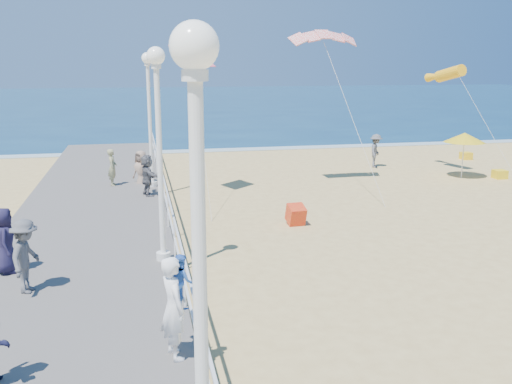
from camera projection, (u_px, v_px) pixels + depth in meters
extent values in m
plane|color=tan|center=(359.00, 260.00, 15.80)|extent=(160.00, 160.00, 0.00)
cube|color=#0D3150|center=(179.00, 102.00, 77.81)|extent=(160.00, 90.00, 0.05)
cube|color=silver|center=(234.00, 150.00, 35.35)|extent=(160.00, 1.20, 0.04)
cube|color=slate|center=(77.00, 273.00, 14.26)|extent=(5.00, 44.00, 0.40)
cube|color=white|center=(174.00, 220.00, 14.47)|extent=(0.05, 42.00, 0.06)
cube|color=white|center=(175.00, 238.00, 14.58)|extent=(0.05, 42.00, 0.04)
cylinder|color=white|center=(201.00, 328.00, 5.51)|extent=(0.14, 0.14, 4.70)
sphere|color=white|center=(194.00, 46.00, 4.92)|extent=(0.44, 0.44, 0.44)
cylinder|color=white|center=(163.00, 256.00, 14.62)|extent=(0.36, 0.36, 0.20)
cylinder|color=white|center=(160.00, 166.00, 14.10)|extent=(0.14, 0.14, 4.70)
sphere|color=white|center=(156.00, 56.00, 13.51)|extent=(0.44, 0.44, 0.44)
cylinder|color=white|center=(152.00, 184.00, 23.21)|extent=(0.36, 0.36, 0.20)
cylinder|color=white|center=(150.00, 126.00, 22.68)|extent=(0.14, 0.14, 4.70)
sphere|color=white|center=(147.00, 58.00, 22.09)|extent=(0.44, 0.44, 0.44)
imported|color=white|center=(174.00, 308.00, 9.64)|extent=(0.60, 0.75, 1.81)
imported|color=#3872D4|center=(181.00, 281.00, 9.72)|extent=(0.47, 0.54, 0.94)
imported|color=#4F5053|center=(26.00, 256.00, 12.43)|extent=(0.84, 1.18, 1.65)
imported|color=#1A1733|center=(5.00, 241.00, 13.59)|extent=(0.63, 0.85, 1.60)
imported|color=#5D5D62|center=(147.00, 175.00, 21.49)|extent=(0.82, 1.52, 1.57)
imported|color=#919164|center=(112.00, 167.00, 23.27)|extent=(0.40, 0.58, 1.50)
imported|color=#56565A|center=(376.00, 151.00, 29.46)|extent=(1.14, 1.29, 1.73)
imported|color=gray|center=(141.00, 171.00, 23.81)|extent=(0.98, 1.02, 1.77)
cube|color=red|center=(296.00, 216.00, 19.10)|extent=(0.61, 0.75, 0.74)
cylinder|color=white|center=(463.00, 159.00, 26.77)|extent=(0.05, 0.05, 1.80)
cone|color=gold|center=(464.00, 138.00, 26.54)|extent=(1.90, 1.90, 0.45)
cube|color=yellow|center=(500.00, 174.00, 26.76)|extent=(0.55, 0.55, 0.40)
cube|color=yellow|center=(466.00, 156.00, 32.00)|extent=(0.55, 0.55, 0.40)
cylinder|color=#FFAE15|center=(450.00, 74.00, 26.95)|extent=(1.03, 2.81, 1.11)
cube|color=#F05872|center=(192.00, 56.00, 22.07)|extent=(1.86, 1.84, 0.82)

